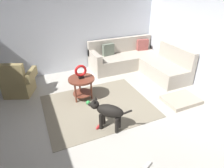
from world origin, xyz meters
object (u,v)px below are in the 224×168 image
object	(u,v)px
armchair	(17,83)
dog_toy_ball	(88,103)
side_table	(82,83)
dog_bed_mat	(181,100)
dog_toy_bone	(99,126)
torus_sculpture	(81,71)
dog_toy_rope	(148,165)
sectional_couch	(138,62)
dog	(108,112)

from	to	relation	value
armchair	dog_toy_ball	size ratio (longest dim) A/B	9.90
side_table	dog_bed_mat	size ratio (longest dim) A/B	0.75
side_table	dog_toy_bone	bearing A→B (deg)	-91.32
torus_sculpture	dog_toy_ball	size ratio (longest dim) A/B	3.34
dog_toy_bone	dog_toy_rope	bearing A→B (deg)	-71.85
dog_bed_mat	sectional_couch	bearing A→B (deg)	89.84
dog_toy_ball	dog_bed_mat	bearing A→B (deg)	-21.26
torus_sculpture	dog_toy_bone	distance (m)	1.32
side_table	torus_sculpture	distance (m)	0.29
dog	sectional_couch	bearing A→B (deg)	0.75
dog	dog_toy_bone	size ratio (longest dim) A/B	3.62
dog_bed_mat	dog_toy_rope	xyz separation A→B (m)	(-1.70, -1.19, -0.02)
sectional_couch	dog_toy_ball	distance (m)	2.34
dog_bed_mat	dog	world-z (taller)	dog
dog_bed_mat	dog_toy_ball	size ratio (longest dim) A/B	8.19
armchair	dog_toy_ball	world-z (taller)	armchair
armchair	dog_bed_mat	size ratio (longest dim) A/B	1.21
side_table	torus_sculpture	world-z (taller)	torus_sculpture
torus_sculpture	dog	world-z (taller)	torus_sculpture
dog_toy_ball	dog_toy_bone	distance (m)	0.84
armchair	dog_toy_bone	world-z (taller)	armchair
armchair	dog_toy_ball	xyz separation A→B (m)	(1.40, -1.13, -0.27)
torus_sculpture	dog_toy_rope	bearing A→B (deg)	-81.38
dog_toy_ball	side_table	bearing A→B (deg)	97.01
torus_sculpture	dog_bed_mat	xyz separation A→B (m)	(2.04, -1.07, -0.67)
sectional_couch	dog_toy_bone	distance (m)	2.90
torus_sculpture	dog_toy_bone	size ratio (longest dim) A/B	1.81
sectional_couch	dog_toy_bone	xyz separation A→B (m)	(-2.08, -2.00, -0.26)
dog_toy_ball	dog_toy_rope	size ratio (longest dim) A/B	0.70
dog_toy_bone	dog_bed_mat	bearing A→B (deg)	1.69
torus_sculpture	dog_toy_rope	xyz separation A→B (m)	(0.34, -2.26, -0.69)
dog_bed_mat	dog_toy_ball	distance (m)	2.15
armchair	side_table	distance (m)	1.60
sectional_couch	dog	size ratio (longest dim) A/B	3.46
dog_toy_rope	dog_toy_bone	xyz separation A→B (m)	(-0.37, 1.13, 0.00)
dog_bed_mat	dog_toy_bone	bearing A→B (deg)	-178.31
dog_bed_mat	dog_toy_rope	world-z (taller)	dog_bed_mat
torus_sculpture	dog_bed_mat	bearing A→B (deg)	-27.72
dog_bed_mat	dog	bearing A→B (deg)	-176.13
dog_toy_rope	sectional_couch	bearing A→B (deg)	61.38
dog_toy_ball	dog_toy_bone	world-z (taller)	dog_toy_ball
armchair	dog_bed_mat	distance (m)	3.91
sectional_couch	dog	xyz separation A→B (m)	(-1.92, -2.07, 0.09)
sectional_couch	dog_toy_bone	world-z (taller)	sectional_couch
side_table	dog_toy_ball	size ratio (longest dim) A/B	6.15
dog_bed_mat	dog_toy_bone	distance (m)	2.07
torus_sculpture	dog_toy_bone	bearing A→B (deg)	-91.32
dog_toy_ball	dog_toy_rope	bearing A→B (deg)	-81.14
armchair	dog_toy_bone	distance (m)	2.40
side_table	torus_sculpture	bearing A→B (deg)	-86.42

